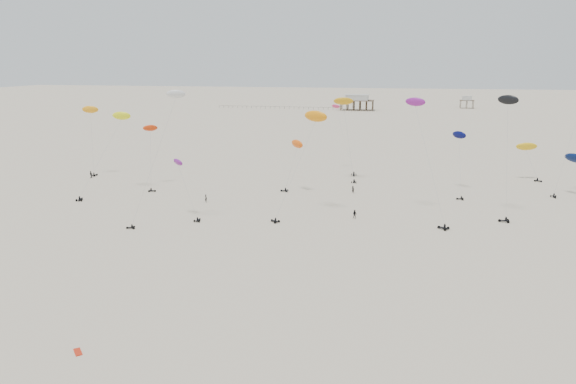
% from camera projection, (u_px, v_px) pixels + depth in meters
% --- Properties ---
extents(ground_plane, '(900.00, 900.00, 0.00)m').
position_uv_depth(ground_plane, '(348.00, 144.00, 212.60)').
color(ground_plane, '#C2B399').
extents(pavilion_main, '(21.00, 13.00, 9.80)m').
position_uv_depth(pavilion_main, '(357.00, 104.00, 356.57)').
color(pavilion_main, brown).
rests_on(pavilion_main, ground).
extents(pavilion_small, '(9.00, 7.00, 8.00)m').
position_uv_depth(pavilion_small, '(467.00, 103.00, 371.36)').
color(pavilion_small, brown).
rests_on(pavilion_small, ground).
extents(pier_fence, '(80.20, 0.20, 1.50)m').
position_uv_depth(pier_fence, '(277.00, 108.00, 367.73)').
color(pier_fence, black).
rests_on(pier_fence, ground).
extents(rig_1, '(7.74, 6.48, 12.20)m').
position_uv_depth(rig_1, '(184.00, 181.00, 111.57)').
color(rig_1, black).
rests_on(rig_1, ground).
extents(rig_2, '(3.89, 14.85, 17.05)m').
position_uv_depth(rig_2, '(459.00, 146.00, 134.40)').
color(rig_2, black).
rests_on(rig_2, ground).
extents(rig_3, '(8.96, 12.64, 20.70)m').
position_uv_depth(rig_3, '(345.00, 142.00, 156.98)').
color(rig_3, black).
rests_on(rig_3, ground).
extents(rig_4, '(4.78, 5.13, 18.96)m').
position_uv_depth(rig_4, '(91.00, 123.00, 152.80)').
color(rig_4, black).
rests_on(rig_4, ground).
extents(rig_5, '(7.09, 5.69, 10.14)m').
position_uv_depth(rig_5, '(528.00, 151.00, 147.63)').
color(rig_5, black).
rests_on(rig_5, ground).
extents(rig_6, '(6.48, 10.71, 16.07)m').
position_uv_depth(rig_6, '(151.00, 146.00, 139.22)').
color(rig_6, black).
rests_on(rig_6, ground).
extents(rig_7, '(6.98, 16.48, 22.07)m').
position_uv_depth(rig_7, '(113.00, 134.00, 133.39)').
color(rig_7, black).
rests_on(rig_7, ground).
extents(rig_8, '(5.81, 4.50, 12.63)m').
position_uv_depth(rig_8, '(295.00, 152.00, 133.81)').
color(rig_8, black).
rests_on(rig_8, ground).
extents(rig_9, '(9.70, 16.86, 26.11)m').
position_uv_depth(rig_9, '(424.00, 138.00, 111.47)').
color(rig_9, black).
rests_on(rig_9, ground).
extents(rig_10, '(9.84, 9.33, 26.04)m').
position_uv_depth(rig_10, '(165.00, 127.00, 105.54)').
color(rig_10, black).
rests_on(rig_10, ground).
extents(rig_11, '(4.41, 10.03, 24.29)m').
position_uv_depth(rig_11, '(507.00, 134.00, 110.93)').
color(rig_11, black).
rests_on(rig_11, ground).
extents(rig_13, '(6.99, 6.03, 21.93)m').
position_uv_depth(rig_13, '(345.00, 113.00, 144.63)').
color(rig_13, black).
rests_on(rig_13, ground).
extents(rig_14, '(10.22, 13.91, 22.37)m').
position_uv_depth(rig_14, '(311.00, 129.00, 113.39)').
color(rig_14, black).
rests_on(rig_14, ground).
extents(spectator_0, '(0.90, 0.92, 2.09)m').
position_uv_depth(spectator_0, '(206.00, 202.00, 125.23)').
color(spectator_0, black).
rests_on(spectator_0, ground).
extents(spectator_1, '(1.01, 0.60, 2.03)m').
position_uv_depth(spectator_1, '(355.00, 218.00, 112.35)').
color(spectator_1, black).
rests_on(spectator_1, ground).
extents(spectator_2, '(1.48, 1.35, 2.23)m').
position_uv_depth(spectator_2, '(91.00, 178.00, 151.17)').
color(spectator_2, black).
rests_on(spectator_2, ground).
extents(spectator_3, '(0.90, 0.83, 2.05)m').
position_uv_depth(spectator_3, '(353.00, 193.00, 133.94)').
color(spectator_3, black).
rests_on(spectator_3, ground).
extents(grounded_kite_b, '(1.72, 1.81, 0.07)m').
position_uv_depth(grounded_kite_b, '(78.00, 352.00, 60.80)').
color(grounded_kite_b, red).
rests_on(grounded_kite_b, ground).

